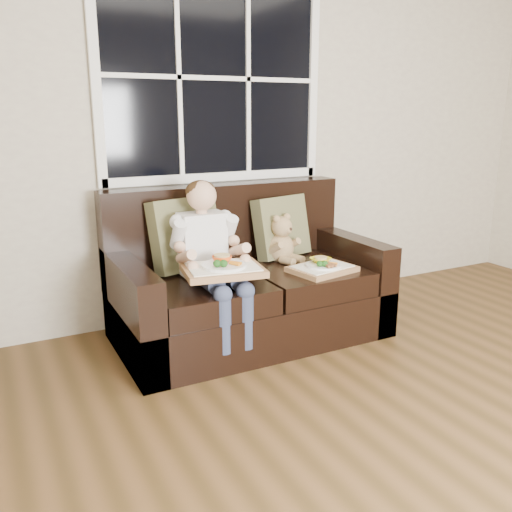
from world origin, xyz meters
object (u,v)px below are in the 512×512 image
teddy_bear (281,242)px  tray_right (322,267)px  loveseat (246,288)px  child (209,247)px  tray_left (223,268)px

teddy_bear → tray_right: 0.37m
loveseat → child: size_ratio=1.88×
teddy_bear → tray_right: bearing=-89.9°
child → tray_left: 0.23m
child → tray_left: size_ratio=1.84×
loveseat → teddy_bear: bearing=8.7°
loveseat → tray_right: bearing=-36.9°
tray_left → tray_right: size_ratio=1.13×
teddy_bear → tray_right: teddy_bear is taller
child → tray_right: (0.70, -0.18, -0.18)m
loveseat → child: (-0.30, -0.12, 0.34)m
teddy_bear → tray_left: teddy_bear is taller
loveseat → tray_left: loveseat is taller
child → teddy_bear: 0.62m
loveseat → teddy_bear: 0.40m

